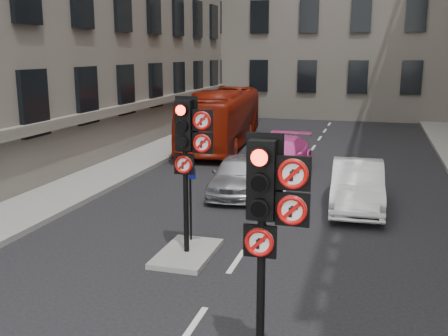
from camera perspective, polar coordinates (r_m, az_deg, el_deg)
The scene contains 11 objects.
pavement_left at distance 20.90m, azimuth -12.99°, elevation -0.42°, with size 3.00×50.00×0.16m, color gray.
centre_island at distance 12.38m, azimuth -4.07°, elevation -9.25°, with size 1.20×2.00×0.12m, color gray.
signal_near at distance 7.20m, azimuth 4.84°, elevation -4.17°, with size 0.91×0.40×3.58m.
signal_far at distance 11.62m, azimuth -3.89°, elevation 2.88°, with size 0.91×0.40×3.58m.
car_silver at distance 17.39m, azimuth 1.46°, elevation -0.77°, with size 1.53×3.79×1.29m, color #9C9DA3.
car_white at distance 16.31m, azimuth 14.30°, elevation -1.84°, with size 1.50×4.29×1.41m, color silver.
car_pink at distance 20.17m, azimuth 6.00°, elevation 1.22°, with size 2.00×4.91×1.43m, color #EA45A8.
bus_red at distance 26.34m, azimuth -0.17°, elevation 5.44°, with size 2.35×10.02×2.79m, color maroon.
motorcycle at distance 17.64m, azimuth 2.92°, elevation -1.05°, with size 0.48×1.70×1.02m, color black.
motorcyclist at distance 15.77m, azimuth 3.74°, elevation -1.55°, with size 0.59×0.39×1.63m, color black.
info_sign at distance 12.69m, azimuth -3.70°, elevation -2.85°, with size 0.31×0.11×1.80m.
Camera 1 is at (2.80, -5.78, 4.64)m, focal length 42.00 mm.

